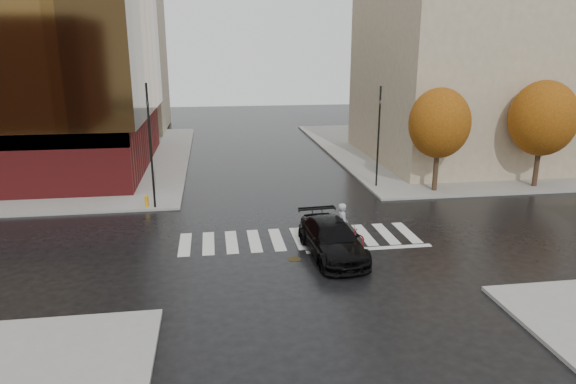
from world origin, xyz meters
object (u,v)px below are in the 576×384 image
Objects in this scene: sedan at (332,239)px; fire_hydrant at (147,200)px; traffic_light_nw at (150,139)px; cyclist at (344,233)px; traffic_light_ne at (379,131)px.

sedan is 7.76× the size of fire_hydrant.
traffic_light_nw is 3.62m from fire_hydrant.
fire_hydrant is at bearing -118.68° from traffic_light_nw.
sedan is at bearing -42.74° from fire_hydrant.
cyclist is 11.51m from traffic_light_ne.
sedan is 0.76× the size of traffic_light_nw.
sedan is at bearing 40.65° from traffic_light_nw.
traffic_light_ne reaches higher than cyclist.
cyclist is (0.74, 0.80, -0.04)m from sedan.
traffic_light_nw is (-8.51, 8.10, 3.34)m from sedan.
traffic_light_ne is 15.11m from fire_hydrant.
traffic_light_nw reaches higher than sedan.
traffic_light_ne reaches higher than fire_hydrant.
cyclist is at bearing -37.65° from fire_hydrant.
traffic_light_nw is at bearing 53.78° from cyclist.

